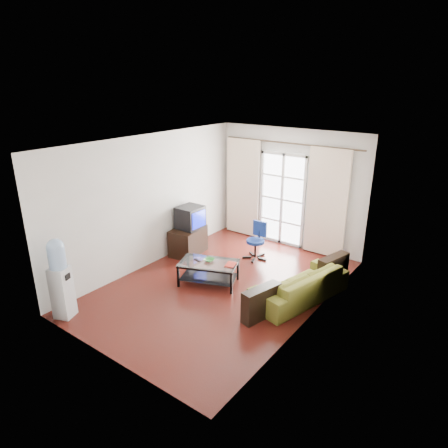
% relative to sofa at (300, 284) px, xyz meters
% --- Properties ---
extents(floor, '(5.20, 5.20, 0.00)m').
position_rel_sofa_xyz_m(floor, '(-1.39, -0.46, -0.28)').
color(floor, '#531B13').
rests_on(floor, ground).
extents(ceiling, '(5.20, 5.20, 0.00)m').
position_rel_sofa_xyz_m(ceiling, '(-1.39, -0.46, 2.42)').
color(ceiling, white).
rests_on(ceiling, wall_back).
extents(wall_back, '(3.60, 0.02, 2.70)m').
position_rel_sofa_xyz_m(wall_back, '(-1.39, 2.14, 1.07)').
color(wall_back, silver).
rests_on(wall_back, floor).
extents(wall_front, '(3.60, 0.02, 2.70)m').
position_rel_sofa_xyz_m(wall_front, '(-1.39, -3.06, 1.07)').
color(wall_front, silver).
rests_on(wall_front, floor).
extents(wall_left, '(0.02, 5.20, 2.70)m').
position_rel_sofa_xyz_m(wall_left, '(-3.19, -0.46, 1.07)').
color(wall_left, silver).
rests_on(wall_left, floor).
extents(wall_right, '(0.02, 5.20, 2.70)m').
position_rel_sofa_xyz_m(wall_right, '(0.41, -0.46, 1.07)').
color(wall_right, silver).
rests_on(wall_right, floor).
extents(french_door, '(1.16, 0.06, 2.15)m').
position_rel_sofa_xyz_m(french_door, '(-1.54, 2.08, 0.80)').
color(french_door, white).
rests_on(french_door, wall_back).
extents(curtain_rod, '(3.30, 0.04, 0.04)m').
position_rel_sofa_xyz_m(curtain_rod, '(-1.39, 2.04, 2.10)').
color(curtain_rod, '#4C3F2D').
rests_on(curtain_rod, wall_back).
extents(curtain_left, '(0.90, 0.07, 2.35)m').
position_rel_sofa_xyz_m(curtain_left, '(-2.59, 2.02, 0.92)').
color(curtain_left, '#F3DEC3').
rests_on(curtain_left, curtain_rod).
extents(curtain_right, '(0.90, 0.07, 2.35)m').
position_rel_sofa_xyz_m(curtain_right, '(-0.44, 2.02, 0.92)').
color(curtain_right, '#F3DEC3').
rests_on(curtain_right, curtain_rod).
extents(radiator, '(0.64, 0.12, 0.64)m').
position_rel_sofa_xyz_m(radiator, '(-0.59, 2.04, 0.05)').
color(radiator, gray).
rests_on(radiator, floor).
extents(sofa, '(2.25, 1.64, 0.55)m').
position_rel_sofa_xyz_m(sofa, '(0.00, 0.00, 0.00)').
color(sofa, olive).
rests_on(sofa, floor).
extents(coffee_table, '(1.24, 0.98, 0.44)m').
position_rel_sofa_xyz_m(coffee_table, '(-1.65, -0.53, 0.01)').
color(coffee_table, silver).
rests_on(coffee_table, floor).
extents(bowl, '(0.22, 0.22, 0.05)m').
position_rel_sofa_xyz_m(bowl, '(-1.67, -0.48, 0.19)').
color(bowl, green).
rests_on(bowl, coffee_table).
extents(book, '(0.30, 0.33, 0.02)m').
position_rel_sofa_xyz_m(book, '(-1.33, -0.40, 0.17)').
color(book, '#A52F14').
rests_on(book, coffee_table).
extents(remote, '(0.17, 0.08, 0.02)m').
position_rel_sofa_xyz_m(remote, '(-1.87, -0.59, 0.17)').
color(remote, black).
rests_on(remote, coffee_table).
extents(tv_stand, '(0.66, 0.89, 0.60)m').
position_rel_sofa_xyz_m(tv_stand, '(-2.89, 0.29, 0.02)').
color(tv_stand, black).
rests_on(tv_stand, floor).
extents(crt_tv, '(0.54, 0.53, 0.49)m').
position_rel_sofa_xyz_m(crt_tv, '(-2.89, 0.36, 0.57)').
color(crt_tv, black).
rests_on(crt_tv, tv_stand).
extents(task_chair, '(0.57, 0.57, 0.81)m').
position_rel_sofa_xyz_m(task_chair, '(-1.54, 0.99, -0.04)').
color(task_chair, black).
rests_on(task_chair, floor).
extents(water_cooler, '(0.36, 0.36, 1.37)m').
position_rel_sofa_xyz_m(water_cooler, '(-2.86, -2.81, 0.44)').
color(water_cooler, silver).
rests_on(water_cooler, floor).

